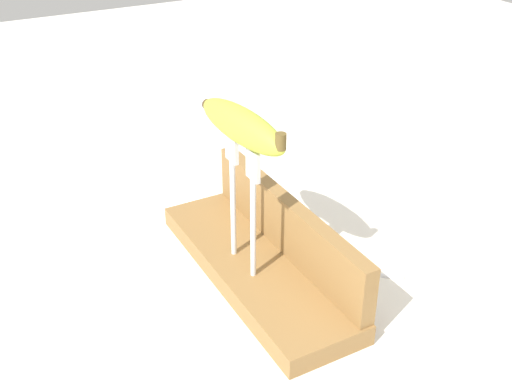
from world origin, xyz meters
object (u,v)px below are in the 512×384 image
fork_stand_center (243,194)px  fork_fallen_far (500,257)px  fork_fallen_near (325,267)px  banana_raised_center (242,125)px

fork_stand_center → fork_fallen_far: size_ratio=1.03×
fork_stand_center → fork_fallen_near: (0.03, 0.11, -0.13)m
banana_raised_center → fork_fallen_far: bearing=68.9°
fork_fallen_near → fork_fallen_far: (0.10, 0.22, 0.00)m
banana_raised_center → fork_fallen_far: banana_raised_center is taller
fork_fallen_near → fork_stand_center: bearing=-106.4°
fork_fallen_far → fork_stand_center: bearing=-111.1°
fork_fallen_far → fork_fallen_near: bearing=-113.3°
fork_fallen_near → fork_fallen_far: same height
fork_stand_center → fork_fallen_far: (0.13, 0.33, -0.13)m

